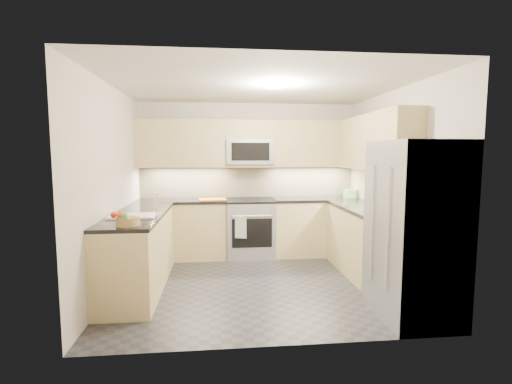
# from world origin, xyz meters

# --- Properties ---
(floor) EXTENTS (3.60, 3.20, 0.00)m
(floor) POSITION_xyz_m (0.00, 0.00, 0.00)
(floor) COLOR #26252B
(floor) RESTS_ON ground
(ceiling) EXTENTS (3.60, 3.20, 0.02)m
(ceiling) POSITION_xyz_m (0.00, 0.00, 2.50)
(ceiling) COLOR beige
(ceiling) RESTS_ON wall_back
(wall_back) EXTENTS (3.60, 0.02, 2.50)m
(wall_back) POSITION_xyz_m (0.00, 1.60, 1.25)
(wall_back) COLOR beige
(wall_back) RESTS_ON floor
(wall_front) EXTENTS (3.60, 0.02, 2.50)m
(wall_front) POSITION_xyz_m (0.00, -1.60, 1.25)
(wall_front) COLOR beige
(wall_front) RESTS_ON floor
(wall_left) EXTENTS (0.02, 3.20, 2.50)m
(wall_left) POSITION_xyz_m (-1.80, 0.00, 1.25)
(wall_left) COLOR beige
(wall_left) RESTS_ON floor
(wall_right) EXTENTS (0.02, 3.20, 2.50)m
(wall_right) POSITION_xyz_m (1.80, 0.00, 1.25)
(wall_right) COLOR beige
(wall_right) RESTS_ON floor
(base_cab_back_left) EXTENTS (1.42, 0.60, 0.90)m
(base_cab_back_left) POSITION_xyz_m (-1.09, 1.30, 0.45)
(base_cab_back_left) COLOR tan
(base_cab_back_left) RESTS_ON floor
(base_cab_back_right) EXTENTS (1.42, 0.60, 0.90)m
(base_cab_back_right) POSITION_xyz_m (1.09, 1.30, 0.45)
(base_cab_back_right) COLOR tan
(base_cab_back_right) RESTS_ON floor
(base_cab_right) EXTENTS (0.60, 1.70, 0.90)m
(base_cab_right) POSITION_xyz_m (1.50, 0.15, 0.45)
(base_cab_right) COLOR tan
(base_cab_right) RESTS_ON floor
(base_cab_peninsula) EXTENTS (0.60, 2.00, 0.90)m
(base_cab_peninsula) POSITION_xyz_m (-1.50, 0.00, 0.45)
(base_cab_peninsula) COLOR tan
(base_cab_peninsula) RESTS_ON floor
(countertop_back_left) EXTENTS (1.42, 0.63, 0.04)m
(countertop_back_left) POSITION_xyz_m (-1.09, 1.30, 0.92)
(countertop_back_left) COLOR black
(countertop_back_left) RESTS_ON base_cab_back_left
(countertop_back_right) EXTENTS (1.42, 0.63, 0.04)m
(countertop_back_right) POSITION_xyz_m (1.09, 1.30, 0.92)
(countertop_back_right) COLOR black
(countertop_back_right) RESTS_ON base_cab_back_right
(countertop_right) EXTENTS (0.63, 1.70, 0.04)m
(countertop_right) POSITION_xyz_m (1.50, 0.15, 0.92)
(countertop_right) COLOR black
(countertop_right) RESTS_ON base_cab_right
(countertop_peninsula) EXTENTS (0.63, 2.00, 0.04)m
(countertop_peninsula) POSITION_xyz_m (-1.50, 0.00, 0.92)
(countertop_peninsula) COLOR black
(countertop_peninsula) RESTS_ON base_cab_peninsula
(upper_cab_back) EXTENTS (3.60, 0.35, 0.75)m
(upper_cab_back) POSITION_xyz_m (0.00, 1.43, 1.83)
(upper_cab_back) COLOR tan
(upper_cab_back) RESTS_ON wall_back
(upper_cab_right) EXTENTS (0.35, 1.95, 0.75)m
(upper_cab_right) POSITION_xyz_m (1.62, 0.28, 1.83)
(upper_cab_right) COLOR tan
(upper_cab_right) RESTS_ON wall_right
(backsplash_back) EXTENTS (3.60, 0.01, 0.51)m
(backsplash_back) POSITION_xyz_m (0.00, 1.60, 1.20)
(backsplash_back) COLOR tan
(backsplash_back) RESTS_ON wall_back
(backsplash_right) EXTENTS (0.01, 2.30, 0.51)m
(backsplash_right) POSITION_xyz_m (1.80, 0.45, 1.20)
(backsplash_right) COLOR tan
(backsplash_right) RESTS_ON wall_right
(gas_range) EXTENTS (0.76, 0.65, 0.91)m
(gas_range) POSITION_xyz_m (0.00, 1.28, 0.46)
(gas_range) COLOR #9A9BA1
(gas_range) RESTS_ON floor
(range_cooktop) EXTENTS (0.76, 0.65, 0.03)m
(range_cooktop) POSITION_xyz_m (0.00, 1.28, 0.92)
(range_cooktop) COLOR black
(range_cooktop) RESTS_ON gas_range
(oven_door_glass) EXTENTS (0.62, 0.02, 0.45)m
(oven_door_glass) POSITION_xyz_m (0.00, 0.95, 0.45)
(oven_door_glass) COLOR black
(oven_door_glass) RESTS_ON gas_range
(oven_handle) EXTENTS (0.60, 0.02, 0.02)m
(oven_handle) POSITION_xyz_m (0.00, 0.93, 0.72)
(oven_handle) COLOR #B2B5BA
(oven_handle) RESTS_ON gas_range
(microwave) EXTENTS (0.76, 0.40, 0.40)m
(microwave) POSITION_xyz_m (0.00, 1.40, 1.70)
(microwave) COLOR gray
(microwave) RESTS_ON upper_cab_back
(microwave_door) EXTENTS (0.60, 0.01, 0.28)m
(microwave_door) POSITION_xyz_m (0.00, 1.20, 1.70)
(microwave_door) COLOR black
(microwave_door) RESTS_ON microwave
(refrigerator) EXTENTS (0.70, 0.90, 1.80)m
(refrigerator) POSITION_xyz_m (1.45, -1.15, 0.90)
(refrigerator) COLOR #989CA0
(refrigerator) RESTS_ON floor
(fridge_handle_left) EXTENTS (0.02, 0.02, 1.20)m
(fridge_handle_left) POSITION_xyz_m (1.08, -1.33, 0.95)
(fridge_handle_left) COLOR #B2B5BA
(fridge_handle_left) RESTS_ON refrigerator
(fridge_handle_right) EXTENTS (0.02, 0.02, 1.20)m
(fridge_handle_right) POSITION_xyz_m (1.08, -0.97, 0.95)
(fridge_handle_right) COLOR #B2B5BA
(fridge_handle_right) RESTS_ON refrigerator
(sink_basin) EXTENTS (0.52, 0.38, 0.16)m
(sink_basin) POSITION_xyz_m (-1.50, -0.25, 0.88)
(sink_basin) COLOR white
(sink_basin) RESTS_ON base_cab_peninsula
(faucet) EXTENTS (0.03, 0.03, 0.28)m
(faucet) POSITION_xyz_m (-1.24, -0.25, 1.08)
(faucet) COLOR silver
(faucet) RESTS_ON countertop_peninsula
(utensil_bowl) EXTENTS (0.27, 0.27, 0.14)m
(utensil_bowl) POSITION_xyz_m (1.69, 1.32, 1.01)
(utensil_bowl) COLOR #58A245
(utensil_bowl) RESTS_ON countertop_back_right
(cutting_board) EXTENTS (0.45, 0.34, 0.01)m
(cutting_board) POSITION_xyz_m (-0.60, 1.24, 0.95)
(cutting_board) COLOR orange
(cutting_board) RESTS_ON countertop_back_left
(fruit_basket) EXTENTS (0.25, 0.25, 0.08)m
(fruit_basket) POSITION_xyz_m (-1.43, -0.80, 0.98)
(fruit_basket) COLOR #9E8349
(fruit_basket) RESTS_ON countertop_peninsula
(fruit_apple) EXTENTS (0.06, 0.06, 0.06)m
(fruit_apple) POSITION_xyz_m (-1.56, -0.82, 1.05)
(fruit_apple) COLOR red
(fruit_apple) RESTS_ON fruit_basket
(fruit_pear) EXTENTS (0.07, 0.07, 0.07)m
(fruit_pear) POSITION_xyz_m (-1.44, -0.88, 1.05)
(fruit_pear) COLOR #54A446
(fruit_pear) RESTS_ON fruit_basket
(dish_towel_check) EXTENTS (0.17, 0.06, 0.33)m
(dish_towel_check) POSITION_xyz_m (-0.18, 0.91, 0.55)
(dish_towel_check) COLOR silver
(dish_towel_check) RESTS_ON oven_handle
(fruit_orange) EXTENTS (0.08, 0.08, 0.08)m
(fruit_orange) POSITION_xyz_m (-1.50, -0.82, 1.05)
(fruit_orange) COLOR #D54517
(fruit_orange) RESTS_ON fruit_basket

